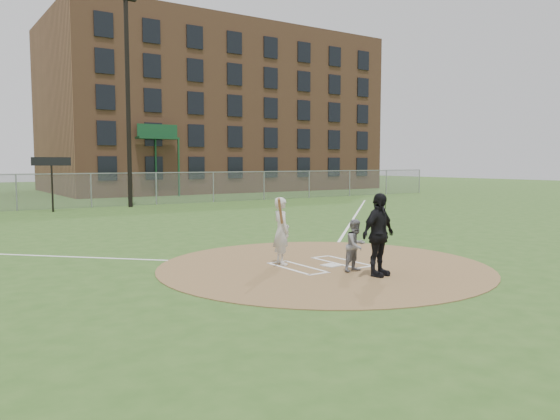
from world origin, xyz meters
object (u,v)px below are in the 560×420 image
catcher (356,245)px  umpire (378,235)px  batter_at_plate (281,231)px  home_plate (331,265)px

catcher → umpire: (0.07, -0.69, 0.33)m
catcher → batter_at_plate: batter_at_plate is taller
catcher → umpire: 0.77m
home_plate → catcher: catcher is taller
umpire → home_plate: bearing=82.6°
home_plate → catcher: (0.06, -0.86, 0.62)m
umpire → batter_at_plate: (-1.07, 2.43, -0.09)m
catcher → batter_at_plate: 2.01m
catcher → umpire: bearing=-94.3°
umpire → catcher: bearing=83.6°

